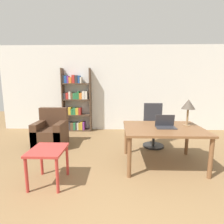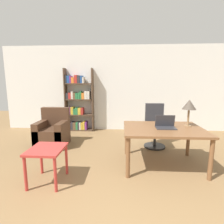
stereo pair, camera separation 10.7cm
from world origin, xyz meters
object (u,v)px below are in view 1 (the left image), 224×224
laptop (165,125)px  bookshelf (75,103)px  desk (163,132)px  side_table_blue (48,155)px  armchair (51,134)px  table_lamp (188,105)px  office_chair (153,127)px

laptop → bookshelf: bearing=133.3°
desk → side_table_blue: desk is taller
side_table_blue → armchair: (-0.56, 1.60, -0.15)m
laptop → side_table_blue: (-1.94, -0.67, -0.32)m
desk → table_lamp: (0.49, 0.14, 0.48)m
laptop → table_lamp: bearing=19.4°
side_table_blue → laptop: bearing=18.9°
laptop → armchair: 2.71m
desk → laptop: size_ratio=4.05×
side_table_blue → armchair: armchair is taller
desk → bookshelf: (-2.18, 2.34, 0.25)m
armchair → desk: bearing=-20.5°
office_chair → side_table_blue: 2.58m
side_table_blue → armchair: 1.70m
laptop → office_chair: office_chair is taller
desk → office_chair: office_chair is taller
office_chair → side_table_blue: (-1.94, -1.69, -0.00)m
desk → side_table_blue: (-1.91, -0.68, -0.18)m
office_chair → armchair: size_ratio=1.14×
laptop → office_chair: size_ratio=0.34×
table_lamp → laptop: bearing=-160.6°
bookshelf → table_lamp: bearing=-39.3°
side_table_blue → armchair: bearing=109.1°
bookshelf → laptop: bearing=-46.7°
table_lamp → armchair: size_ratio=0.55×
table_lamp → armchair: bearing=165.3°
office_chair → armchair: (-2.50, -0.09, -0.15)m
desk → office_chair: bearing=88.0°
table_lamp → side_table_blue: bearing=-161.0°
laptop → side_table_blue: bearing=-161.1°
armchair → bookshelf: (0.28, 1.42, 0.58)m
armchair → laptop: bearing=-20.5°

